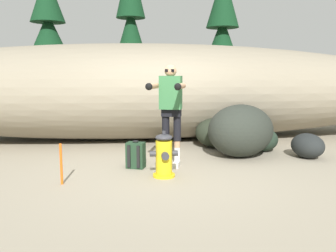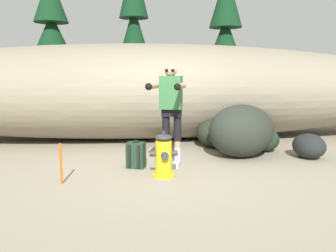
# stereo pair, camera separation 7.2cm
# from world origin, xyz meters

# --- Properties ---
(ground_plane) EXTENTS (56.00, 56.00, 0.04)m
(ground_plane) POSITION_xyz_m (0.00, 0.00, -0.02)
(ground_plane) COLOR gray
(dirt_embankment) EXTENTS (15.27, 3.20, 2.32)m
(dirt_embankment) POSITION_xyz_m (0.00, 3.26, 1.16)
(dirt_embankment) COLOR gray
(dirt_embankment) RESTS_ON ground_plane
(fire_hydrant) EXTENTS (0.43, 0.39, 0.72)m
(fire_hydrant) POSITION_xyz_m (-0.09, -0.20, 0.33)
(fire_hydrant) COLOR gold
(fire_hydrant) RESTS_ON ground_plane
(utility_worker) EXTENTS (0.69, 1.04, 1.73)m
(utility_worker) POSITION_xyz_m (0.09, 0.38, 1.11)
(utility_worker) COLOR beige
(utility_worker) RESTS_ON ground_plane
(spare_backpack) EXTENTS (0.35, 0.35, 0.47)m
(spare_backpack) POSITION_xyz_m (-0.51, 0.39, 0.22)
(spare_backpack) COLOR #1E3823
(spare_backpack) RESTS_ON ground_plane
(boulder_large) EXTENTS (1.75, 1.68, 1.01)m
(boulder_large) POSITION_xyz_m (1.53, 0.99, 0.50)
(boulder_large) COLOR #282D26
(boulder_large) RESTS_ON ground_plane
(boulder_mid) EXTENTS (1.23, 1.23, 0.66)m
(boulder_mid) POSITION_xyz_m (1.28, 1.90, 0.33)
(boulder_mid) COLOR #242A1E
(boulder_mid) RESTS_ON ground_plane
(boulder_small) EXTENTS (0.78, 0.81, 0.49)m
(boulder_small) POSITION_xyz_m (2.14, 1.40, 0.25)
(boulder_small) COLOR #1F2D22
(boulder_small) RESTS_ON ground_plane
(boulder_outlier) EXTENTS (0.63, 0.77, 0.47)m
(boulder_outlier) POSITION_xyz_m (2.76, 0.70, 0.24)
(boulder_outlier) COLOR black
(boulder_outlier) RESTS_ON ground_plane
(pine_tree_far_left) EXTENTS (2.02, 2.02, 5.43)m
(pine_tree_far_left) POSITION_xyz_m (-3.49, 8.80, 3.22)
(pine_tree_far_left) COLOR #47331E
(pine_tree_far_left) RESTS_ON ground_plane
(pine_tree_left) EXTENTS (2.01, 2.01, 6.83)m
(pine_tree_left) POSITION_xyz_m (-0.30, 10.79, 3.61)
(pine_tree_left) COLOR #47331E
(pine_tree_left) RESTS_ON ground_plane
(pine_tree_center) EXTENTS (2.16, 2.16, 5.96)m
(pine_tree_center) POSITION_xyz_m (3.57, 9.60, 3.16)
(pine_tree_center) COLOR #47331E
(pine_tree_center) RESTS_ON ground_plane
(survey_stake) EXTENTS (0.04, 0.04, 0.60)m
(survey_stake) POSITION_xyz_m (-1.60, -0.40, 0.30)
(survey_stake) COLOR #E55914
(survey_stake) RESTS_ON ground_plane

